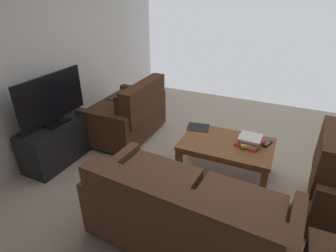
% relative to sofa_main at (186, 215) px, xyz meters
% --- Properties ---
extents(ground_plane, '(4.81, 5.61, 0.01)m').
position_rel_sofa_main_xyz_m(ground_plane, '(-0.08, -0.94, -0.37)').
color(ground_plane, tan).
extents(wall_right, '(0.12, 5.61, 2.50)m').
position_rel_sofa_main_xyz_m(wall_right, '(2.32, -0.94, 0.89)').
color(wall_right, silver).
rests_on(wall_right, ground).
extents(sofa_main, '(1.77, 0.96, 0.83)m').
position_rel_sofa_main_xyz_m(sofa_main, '(0.00, 0.00, 0.00)').
color(sofa_main, black).
rests_on(sofa_main, ground).
extents(loveseat_near, '(0.82, 1.19, 0.89)m').
position_rel_sofa_main_xyz_m(loveseat_near, '(1.48, -1.52, 0.01)').
color(loveseat_near, black).
rests_on(loveseat_near, ground).
extents(coffee_table, '(1.04, 0.67, 0.46)m').
position_rel_sofa_main_xyz_m(coffee_table, '(-0.06, -1.15, 0.02)').
color(coffee_table, brown).
rests_on(coffee_table, ground).
extents(tv_stand, '(0.44, 1.03, 0.52)m').
position_rel_sofa_main_xyz_m(tv_stand, '(1.98, -0.64, -0.10)').
color(tv_stand, black).
rests_on(tv_stand, ground).
extents(flat_tv, '(0.21, 0.97, 0.63)m').
position_rel_sofa_main_xyz_m(flat_tv, '(1.98, -0.64, 0.49)').
color(flat_tv, black).
rests_on(flat_tv, tv_stand).
extents(book_stack, '(0.31, 0.33, 0.11)m').
position_rel_sofa_main_xyz_m(book_stack, '(-0.30, -1.22, 0.14)').
color(book_stack, '#C63833').
rests_on(book_stack, coffee_table).
extents(tv_remote, '(0.10, 0.17, 0.02)m').
position_rel_sofa_main_xyz_m(tv_remote, '(-0.49, -1.29, 0.10)').
color(tv_remote, black).
rests_on(tv_remote, coffee_table).
extents(loose_magazine, '(0.31, 0.27, 0.01)m').
position_rel_sofa_main_xyz_m(loose_magazine, '(0.36, -1.38, 0.10)').
color(loose_magazine, black).
rests_on(loose_magazine, coffee_table).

